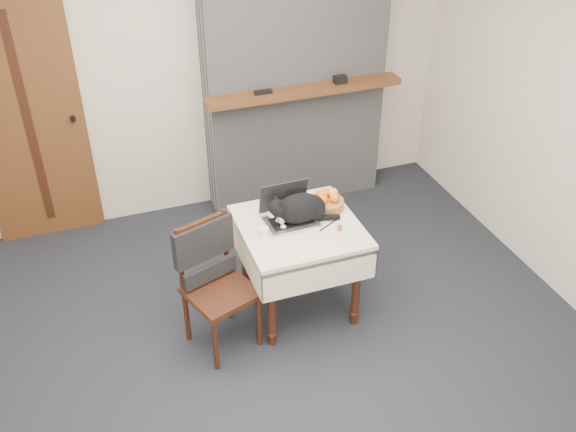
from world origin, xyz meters
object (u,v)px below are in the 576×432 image
Objects in this scene: cream_jar at (264,233)px; chair at (211,267)px; cat at (301,208)px; fruit_basket at (327,201)px; pill_bottle at (340,226)px; laptop at (288,211)px; door at (29,122)px; side_table at (299,239)px.

chair is at bearing -174.73° from cream_jar.
cat is 6.88× the size of cream_jar.
cat reaches higher than chair.
fruit_basket is 0.92m from chair.
fruit_basket is 0.25× the size of chair.
fruit_basket is at bearing 15.81° from cat.
cream_jar is 0.50m from pill_bottle.
laptop reaches higher than pill_bottle.
pill_bottle is (1.83, -1.71, -0.27)m from door.
cat is at bearing -8.58° from chair.
door is 2.16m from laptop.
chair is (-0.65, -0.12, -0.23)m from cat.
cat is at bearing -157.57° from fruit_basket.
door is at bearing 136.83° from pill_bottle.
side_table is at bearing -127.72° from cat.
laptop is 5.27× the size of pill_bottle.
pill_bottle is at bearing -33.49° from side_table.
pill_bottle is (0.27, -0.24, -0.03)m from laptop.
cat is at bearing 137.61° from pill_bottle.
chair is at bearing -164.89° from laptop.
door is at bearing 129.58° from cream_jar.
door is 2.28m from side_table.
fruit_basket is at bearing -37.74° from door.
side_table is 0.86× the size of chair.
fruit_basket is (1.85, -1.44, -0.25)m from door.
laptop is at bearing -43.50° from door.
side_table is at bearing -63.85° from laptop.
side_table is (1.60, -1.57, -0.41)m from door.
side_table is 3.43× the size of fruit_basket.
fruit_basket reaches higher than cream_jar.
door is at bearing 101.12° from chair.
cream_jar reaches higher than pill_bottle.
laptop is 0.26m from cream_jar.
laptop reaches higher than chair.
fruit_basket is (0.51, 0.19, 0.02)m from cream_jar.
side_table is 11.90× the size of pill_bottle.
chair is at bearing -166.02° from fruit_basket.
door is 2.56× the size of side_table.
door reaches higher than pill_bottle.
laptop is at bearing 118.08° from side_table.
laptop is at bearing -172.20° from fruit_basket.
cream_jar is at bearing -50.42° from door.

